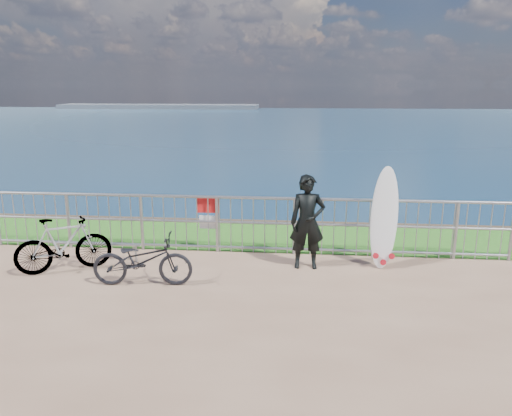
# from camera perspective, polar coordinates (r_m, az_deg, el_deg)

# --- Properties ---
(grass_strip) EXTENTS (120.00, 120.00, 0.00)m
(grass_strip) POSITION_cam_1_polar(r_m,az_deg,el_deg) (10.84, -0.83, -3.15)
(grass_strip) COLOR #27691C
(grass_strip) RESTS_ON ground
(seascape) EXTENTS (260.00, 260.00, 5.00)m
(seascape) POSITION_cam_1_polar(r_m,az_deg,el_deg) (161.62, -10.94, 11.09)
(seascape) COLOR brown
(seascape) RESTS_ON ground
(railing) EXTENTS (10.06, 0.10, 1.13)m
(railing) POSITION_cam_1_polar(r_m,az_deg,el_deg) (9.63, -1.49, -1.82)
(railing) COLOR #95979D
(railing) RESTS_ON ground
(surfer) EXTENTS (0.63, 0.44, 1.68)m
(surfer) POSITION_cam_1_polar(r_m,az_deg,el_deg) (8.82, 5.89, -1.61)
(surfer) COLOR black
(surfer) RESTS_ON ground
(surfboard) EXTENTS (0.57, 0.53, 1.81)m
(surfboard) POSITION_cam_1_polar(r_m,az_deg,el_deg) (9.13, 14.41, -1.49)
(surfboard) COLOR silver
(surfboard) RESTS_ON ground
(bicycle_near) EXTENTS (1.66, 0.71, 0.85)m
(bicycle_near) POSITION_cam_1_polar(r_m,az_deg,el_deg) (8.33, -12.84, -5.83)
(bicycle_near) COLOR black
(bicycle_near) RESTS_ON ground
(bicycle_far) EXTENTS (1.64, 1.18, 0.97)m
(bicycle_far) POSITION_cam_1_polar(r_m,az_deg,el_deg) (9.33, -21.17, -3.92)
(bicycle_far) COLOR black
(bicycle_far) RESTS_ON ground
(bike_rack) EXTENTS (1.68, 0.05, 0.35)m
(bike_rack) POSITION_cam_1_polar(r_m,az_deg,el_deg) (9.73, -17.74, -4.13)
(bike_rack) COLOR #95979D
(bike_rack) RESTS_ON ground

